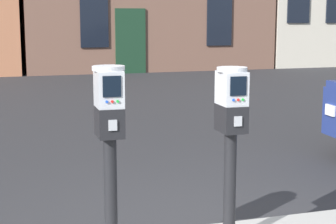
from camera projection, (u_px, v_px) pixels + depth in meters
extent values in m
cylinder|color=black|center=(111.00, 198.00, 3.77)|extent=(0.09, 0.09, 0.86)
cube|color=black|center=(109.00, 122.00, 3.68)|extent=(0.18, 0.24, 0.20)
cube|color=#A5A8AD|center=(113.00, 125.00, 3.56)|extent=(0.06, 0.01, 0.07)
cube|color=#B7BABF|center=(109.00, 89.00, 3.64)|extent=(0.17, 0.23, 0.24)
cube|color=black|center=(112.00, 86.00, 3.52)|extent=(0.12, 0.01, 0.14)
cylinder|color=blue|center=(107.00, 102.00, 3.53)|extent=(0.02, 0.01, 0.02)
cylinder|color=red|center=(112.00, 102.00, 3.54)|extent=(0.02, 0.01, 0.02)
cylinder|color=green|center=(118.00, 101.00, 3.55)|extent=(0.02, 0.01, 0.02)
cylinder|color=#B7BABF|center=(108.00, 68.00, 3.62)|extent=(0.22, 0.22, 0.03)
cylinder|color=black|center=(230.00, 188.00, 4.03)|extent=(0.09, 0.09, 0.84)
cube|color=black|center=(231.00, 118.00, 3.94)|extent=(0.18, 0.24, 0.19)
cube|color=#A5A8AD|center=(238.00, 121.00, 3.82)|extent=(0.06, 0.01, 0.07)
cube|color=#B7BABF|center=(232.00, 88.00, 3.90)|extent=(0.17, 0.23, 0.24)
cube|color=black|center=(238.00, 86.00, 3.79)|extent=(0.12, 0.01, 0.13)
cylinder|color=blue|center=(233.00, 100.00, 3.79)|extent=(0.02, 0.01, 0.02)
cylinder|color=red|center=(238.00, 100.00, 3.80)|extent=(0.02, 0.01, 0.02)
cylinder|color=green|center=(243.00, 100.00, 3.81)|extent=(0.02, 0.01, 0.02)
cylinder|color=#B7BABF|center=(232.00, 69.00, 3.88)|extent=(0.22, 0.22, 0.03)
cube|color=white|center=(330.00, 110.00, 7.07)|extent=(0.05, 0.20, 0.14)
cube|color=black|center=(94.00, 22.00, 17.52)|extent=(0.90, 0.06, 1.60)
cube|color=black|center=(219.00, 22.00, 18.77)|extent=(0.90, 0.06, 1.60)
cube|color=#193823|center=(131.00, 41.00, 17.96)|extent=(1.00, 0.07, 2.10)
cube|color=black|center=(299.00, 0.00, 19.53)|extent=(0.87, 0.06, 1.60)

